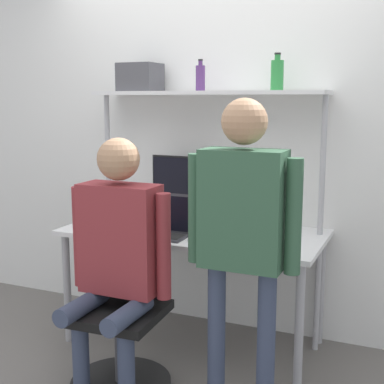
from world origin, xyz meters
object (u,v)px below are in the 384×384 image
(laptop, at_px, (167,224))
(bottle_green, at_px, (277,75))
(person_seated, at_px, (117,246))
(storage_box, at_px, (140,77))
(person_standing, at_px, (243,222))
(cell_phone, at_px, (197,238))
(bottle_purple, at_px, (200,77))
(monitor, at_px, (185,187))
(office_chair, at_px, (123,339))

(laptop, bearing_deg, bottle_green, 33.23)
(person_seated, xyz_separation_m, storage_box, (-0.36, 0.94, 0.92))
(laptop, height_order, person_standing, person_standing)
(cell_phone, bearing_deg, person_seated, -114.00)
(laptop, distance_m, storage_box, 1.06)
(bottle_green, height_order, bottle_purple, bottle_green)
(monitor, relative_size, laptop, 1.61)
(monitor, height_order, storage_box, storage_box)
(cell_phone, height_order, person_standing, person_standing)
(monitor, distance_m, storage_box, 0.82)
(person_seated, height_order, person_standing, person_standing)
(person_seated, bearing_deg, bottle_purple, 84.83)
(bottle_green, bearing_deg, monitor, -179.45)
(cell_phone, bearing_deg, person_standing, -48.79)
(laptop, relative_size, cell_phone, 2.02)
(cell_phone, bearing_deg, storage_box, 146.03)
(monitor, relative_size, office_chair, 0.52)
(person_seated, distance_m, storage_box, 1.36)
(bottle_green, bearing_deg, cell_phone, -131.64)
(person_standing, relative_size, storage_box, 6.21)
(office_chair, height_order, person_seated, person_seated)
(bottle_green, bearing_deg, person_seated, -122.49)
(monitor, distance_m, laptop, 0.41)
(person_seated, distance_m, bottle_purple, 1.31)
(monitor, xyz_separation_m, bottle_green, (0.63, 0.01, 0.74))
(office_chair, bearing_deg, laptop, 87.47)
(monitor, height_order, bottle_purple, bottle_purple)
(laptop, bearing_deg, monitor, 97.40)
(monitor, distance_m, cell_phone, 0.54)
(laptop, bearing_deg, cell_phone, -7.04)
(monitor, xyz_separation_m, person_standing, (0.72, -0.92, 0.02))
(cell_phone, height_order, storage_box, storage_box)
(storage_box, bearing_deg, bottle_green, 0.00)
(bottle_purple, bearing_deg, person_standing, -56.69)
(cell_phone, height_order, person_seated, person_seated)
(person_standing, height_order, storage_box, storage_box)
(laptop, height_order, office_chair, laptop)
(person_seated, bearing_deg, office_chair, 92.81)
(monitor, relative_size, bottle_purple, 2.39)
(cell_phone, relative_size, bottle_purple, 0.73)
(laptop, distance_m, cell_phone, 0.23)
(monitor, xyz_separation_m, person_seated, (0.03, -0.93, -0.17))
(cell_phone, distance_m, person_seated, 0.59)
(laptop, relative_size, bottle_purple, 1.49)
(monitor, distance_m, bottle_purple, 0.74)
(person_seated, xyz_separation_m, person_standing, (0.69, 0.02, 0.19))
(cell_phone, bearing_deg, monitor, 123.63)
(monitor, height_order, laptop, monitor)
(monitor, bearing_deg, laptop, -82.60)
(office_chair, bearing_deg, person_standing, -2.35)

